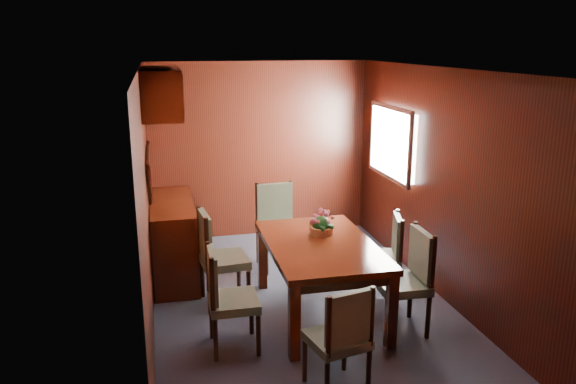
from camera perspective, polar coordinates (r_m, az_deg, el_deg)
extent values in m
plane|color=#3A3E4F|center=(6.01, 1.25, -11.08)|extent=(4.50, 4.50, 0.00)
cube|color=black|center=(5.42, -14.21, -0.92)|extent=(0.02, 4.50, 2.40)
cube|color=black|center=(6.13, 15.02, 0.87)|extent=(0.02, 4.50, 2.40)
cube|color=black|center=(7.73, -2.89, 4.25)|extent=(3.00, 0.02, 2.40)
cube|color=black|center=(3.58, 10.55, -9.12)|extent=(3.00, 0.02, 2.40)
cube|color=black|center=(5.40, 1.40, 12.41)|extent=(3.00, 4.50, 0.02)
cube|color=white|center=(7.04, 10.82, 4.98)|extent=(0.14, 1.10, 0.80)
cube|color=#B2B2B7|center=(7.01, 10.30, 4.97)|extent=(0.04, 1.20, 0.90)
cube|color=black|center=(6.37, -13.92, 2.21)|extent=(0.03, 1.36, 0.41)
cube|color=silver|center=(6.37, -13.76, 2.22)|extent=(0.01, 1.30, 0.35)
cube|color=#371106|center=(6.24, -12.83, 9.92)|extent=(0.40, 1.40, 0.50)
cube|color=#371106|center=(6.60, -11.55, -4.72)|extent=(0.48, 1.40, 0.90)
cube|color=#371106|center=(4.88, 0.63, -13.07)|extent=(0.09, 0.09, 0.70)
cube|color=#371106|center=(5.14, 10.45, -11.81)|extent=(0.09, 0.09, 0.70)
cube|color=#371106|center=(6.20, -2.63, -6.71)|extent=(0.09, 0.09, 0.70)
cube|color=#371106|center=(6.41, 5.19, -6.03)|extent=(0.09, 0.09, 0.70)
cube|color=black|center=(5.51, 3.29, -6.24)|extent=(0.90, 1.51, 0.10)
cube|color=#371106|center=(5.48, 3.30, -5.45)|extent=(1.02, 1.63, 0.06)
cylinder|color=black|center=(5.31, -7.77, -12.69)|extent=(0.04, 0.04, 0.38)
cylinder|color=black|center=(4.97, -7.37, -14.75)|extent=(0.04, 0.04, 0.38)
cylinder|color=black|center=(5.35, -3.74, -12.37)|extent=(0.04, 0.04, 0.38)
cylinder|color=black|center=(5.01, -3.02, -14.38)|extent=(0.04, 0.04, 0.38)
cube|color=#596950|center=(5.04, -5.55, -11.05)|extent=(0.43, 0.45, 0.08)
cylinder|color=black|center=(5.10, -8.08, -7.71)|extent=(0.04, 0.04, 0.51)
cylinder|color=black|center=(4.74, -7.69, -9.50)|extent=(0.04, 0.04, 0.51)
cube|color=#596950|center=(4.91, -7.67, -8.35)|extent=(0.06, 0.41, 0.43)
cylinder|color=black|center=(6.11, -8.69, -8.72)|extent=(0.05, 0.05, 0.41)
cylinder|color=black|center=(5.73, -7.93, -10.35)|extent=(0.05, 0.05, 0.41)
cylinder|color=black|center=(6.18, -5.02, -8.31)|extent=(0.05, 0.05, 0.41)
cylinder|color=black|center=(5.81, -4.02, -9.87)|extent=(0.05, 0.05, 0.41)
cube|color=#596950|center=(5.85, -6.49, -6.90)|extent=(0.50, 0.52, 0.08)
cylinder|color=black|center=(5.91, -9.00, -3.94)|extent=(0.05, 0.05, 0.54)
cylinder|color=black|center=(5.52, -8.24, -5.29)|extent=(0.05, 0.05, 0.54)
cube|color=#596950|center=(5.71, -8.43, -4.37)|extent=(0.10, 0.44, 0.46)
cylinder|color=black|center=(5.42, 14.05, -12.32)|extent=(0.05, 0.05, 0.40)
cylinder|color=black|center=(5.75, 12.29, -10.53)|extent=(0.05, 0.05, 0.40)
cylinder|color=black|center=(5.27, 10.11, -12.88)|extent=(0.05, 0.05, 0.40)
cylinder|color=black|center=(5.61, 8.57, -11.00)|extent=(0.05, 0.05, 0.40)
cube|color=#596950|center=(5.40, 11.40, -9.17)|extent=(0.47, 0.49, 0.08)
cylinder|color=black|center=(5.20, 14.52, -7.11)|extent=(0.05, 0.05, 0.53)
cylinder|color=black|center=(5.55, 12.70, -5.58)|extent=(0.05, 0.05, 0.53)
cube|color=#596950|center=(5.36, 13.39, -6.14)|extent=(0.08, 0.43, 0.45)
cylinder|color=black|center=(6.02, 11.09, -9.43)|extent=(0.04, 0.04, 0.37)
cylinder|color=black|center=(6.36, 10.67, -8.04)|extent=(0.04, 0.04, 0.37)
cylinder|color=black|center=(5.98, 7.65, -9.43)|extent=(0.04, 0.04, 0.37)
cylinder|color=black|center=(6.32, 7.43, -8.02)|extent=(0.04, 0.04, 0.37)
cube|color=#596950|center=(6.08, 9.30, -6.65)|extent=(0.52, 0.53, 0.08)
cylinder|color=black|center=(5.84, 11.42, -5.11)|extent=(0.04, 0.04, 0.49)
cylinder|color=black|center=(6.19, 10.97, -3.91)|extent=(0.04, 0.04, 0.49)
cube|color=#596950|center=(6.00, 11.02, -4.32)|extent=(0.17, 0.39, 0.41)
cylinder|color=black|center=(4.59, 8.20, -17.65)|extent=(0.04, 0.04, 0.36)
cylinder|color=black|center=(4.68, 1.72, -16.80)|extent=(0.04, 0.04, 0.36)
cylinder|color=black|center=(4.84, 5.76, -15.69)|extent=(0.04, 0.04, 0.36)
cube|color=#596950|center=(4.51, 4.99, -14.70)|extent=(0.51, 0.49, 0.07)
cylinder|color=black|center=(4.16, 4.17, -13.53)|extent=(0.04, 0.04, 0.48)
cylinder|color=black|center=(4.35, 8.51, -12.38)|extent=(0.04, 0.04, 0.48)
cube|color=#596950|center=(4.26, 6.26, -12.63)|extent=(0.39, 0.14, 0.41)
cylinder|color=black|center=(7.04, 0.27, -5.24)|extent=(0.05, 0.05, 0.41)
cylinder|color=black|center=(6.94, -3.06, -5.59)|extent=(0.05, 0.05, 0.41)
cylinder|color=black|center=(6.69, 1.29, -6.38)|extent=(0.05, 0.05, 0.41)
cylinder|color=black|center=(6.58, -2.21, -6.77)|extent=(0.05, 0.05, 0.41)
cube|color=#596950|center=(6.72, -0.93, -3.85)|extent=(0.51, 0.49, 0.08)
cylinder|color=black|center=(6.88, 0.25, -0.99)|extent=(0.05, 0.05, 0.55)
cylinder|color=black|center=(6.78, -3.15, -1.28)|extent=(0.05, 0.05, 0.55)
cube|color=#596950|center=(6.80, -1.39, -1.01)|extent=(0.44, 0.09, 0.46)
cylinder|color=#C6693C|center=(5.71, 3.41, -3.89)|extent=(0.24, 0.24, 0.07)
sphere|color=#1D571E|center=(5.69, 3.42, -3.35)|extent=(0.19, 0.19, 0.19)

